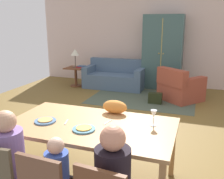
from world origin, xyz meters
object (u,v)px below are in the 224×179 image
at_px(dining_table, 91,129).
at_px(book_upper, 82,66).
at_px(book_lower, 80,67).
at_px(plate_near_child, 84,129).
at_px(cat, 115,107).
at_px(armoire, 163,52).
at_px(person_man, 13,167).
at_px(side_table, 76,74).
at_px(dining_chair_man, 1,179).
at_px(handbag, 155,98).
at_px(couch, 115,77).
at_px(table_lamp, 75,53).
at_px(wine_glass, 154,115).
at_px(plate_near_man, 45,121).
at_px(armchair, 180,88).

xyz_separation_m(dining_table, book_upper, (-2.19, 4.26, -0.07)).
bearing_deg(book_lower, plate_near_child, -63.26).
relative_size(cat, armoire, 0.15).
xyz_separation_m(person_man, side_table, (-1.85, 4.93, -0.14)).
relative_size(dining_chair_man, book_lower, 3.95).
height_order(side_table, handbag, side_table).
relative_size(dining_chair_man, couch, 0.50).
distance_m(dining_chair_man, table_lamp, 5.46).
distance_m(cat, couch, 4.31).
height_order(person_man, cat, person_man).
distance_m(plate_near_child, side_table, 5.02).
bearing_deg(armoire, person_man, -96.42).
bearing_deg(armoire, handbag, -86.42).
bearing_deg(plate_near_child, person_man, -135.05).
relative_size(wine_glass, dining_chair_man, 0.21).
bearing_deg(plate_near_man, book_lower, 111.30).
bearing_deg(dining_chair_man, wine_glass, 41.40).
distance_m(wine_glass, couch, 4.74).
bearing_deg(dining_table, book_upper, 117.17).
xyz_separation_m(dining_table, dining_chair_man, (-0.52, -0.88, -0.20)).
bearing_deg(armoire, book_lower, -164.84).
relative_size(couch, table_lamp, 3.23).
bearing_deg(side_table, table_lamp, 0.00).
bearing_deg(dining_table, table_lamp, 119.39).
bearing_deg(table_lamp, person_man, -69.46).
xyz_separation_m(plate_near_man, wine_glass, (1.22, 0.30, 0.12)).
bearing_deg(side_table, armoire, 14.57).
xyz_separation_m(side_table, table_lamp, (0.00, 0.00, 0.63)).
bearing_deg(table_lamp, armchair, -8.15).
bearing_deg(cat, book_lower, 122.34).
relative_size(table_lamp, book_upper, 2.45).
xyz_separation_m(person_man, book_upper, (-1.66, 4.97, 0.11)).
relative_size(cat, side_table, 0.55).
height_order(dining_chair_man, handbag, dining_chair_man).
bearing_deg(person_man, dining_chair_man, -85.94).
xyz_separation_m(book_lower, book_upper, (0.04, 0.02, 0.03)).
distance_m(cat, armchair, 3.44).
relative_size(book_lower, handbag, 0.69).
bearing_deg(plate_near_man, cat, 38.82).
distance_m(person_man, armchair, 4.66).
height_order(person_man, handbag, person_man).
bearing_deg(armoire, book_upper, -165.12).
xyz_separation_m(armoire, table_lamp, (-2.48, -0.64, -0.04)).
distance_m(armchair, handbag, 0.72).
height_order(dining_table, dining_chair_man, dining_chair_man).
bearing_deg(handbag, armchair, 41.57).
relative_size(plate_near_child, wine_glass, 1.34).
relative_size(armchair, side_table, 2.07).
height_order(table_lamp, book_upper, table_lamp).
relative_size(person_man, cat, 3.47).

